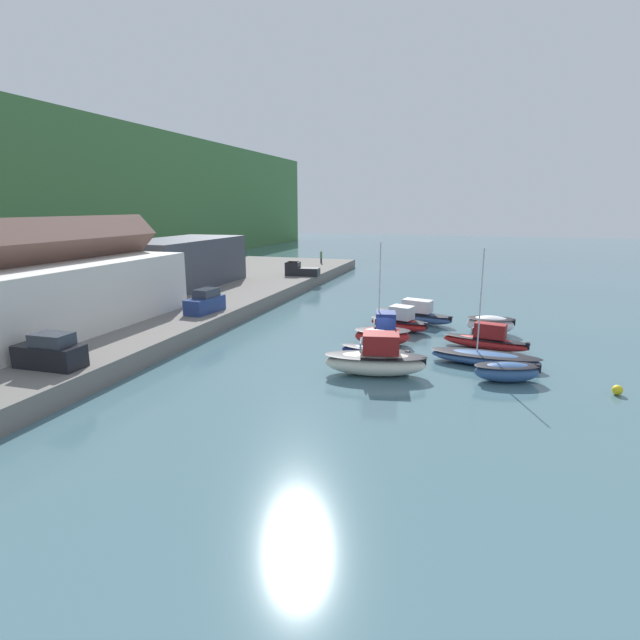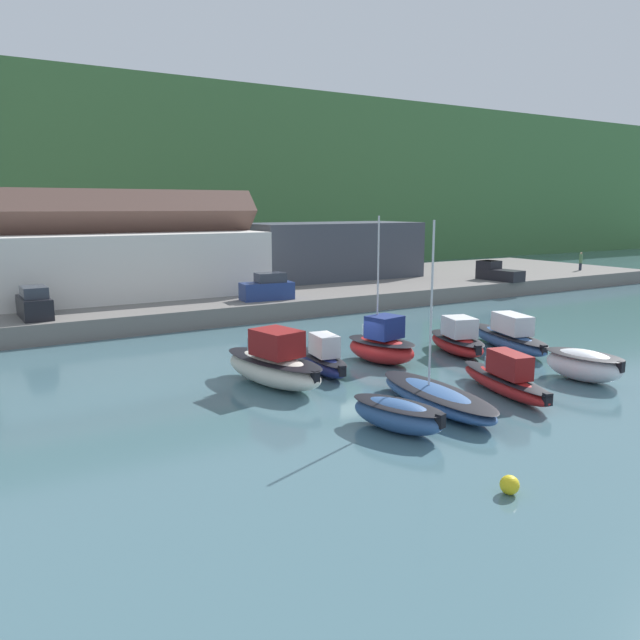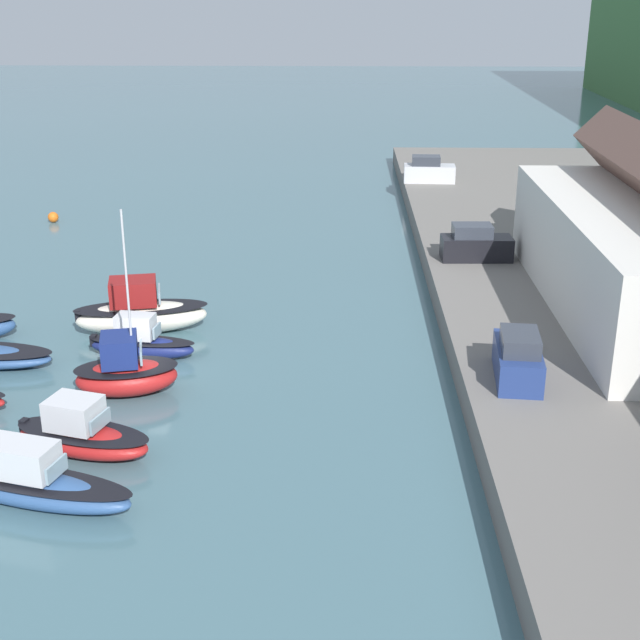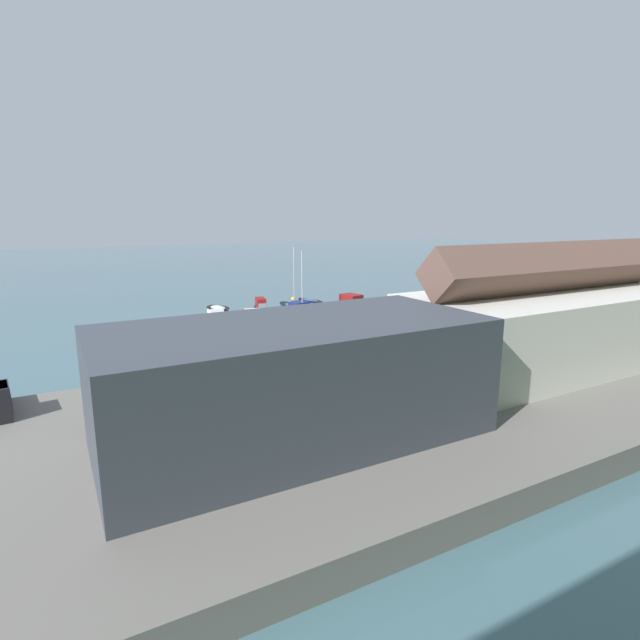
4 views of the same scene
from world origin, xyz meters
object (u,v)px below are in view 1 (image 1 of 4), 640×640
Objects in this scene: moored_boat_0 at (376,360)px; moored_boat_8 at (490,324)px; moored_boat_2 at (383,333)px; mooring_buoy_0 at (617,390)px; moored_boat_5 at (507,371)px; parked_car_1 at (50,353)px; moored_boat_4 at (414,314)px; moored_boat_6 at (485,358)px; moored_boat_1 at (375,350)px; person_on_quay at (321,257)px; moored_boat_3 at (399,322)px; parked_car_0 at (205,302)px; pickup_truck_0 at (300,270)px; moored_boat_7 at (486,340)px.

moored_boat_0 reaches higher than moored_boat_8.
mooring_buoy_0 is at bearing -125.05° from moored_boat_2.
moored_boat_8 is at bearing 28.23° from mooring_buoy_0.
moored_boat_5 is at bearing 85.60° from mooring_buoy_0.
moored_boat_5 is at bearing -71.02° from parked_car_1.
moored_boat_4 is at bearing -20.97° from moored_boat_2.
mooring_buoy_0 is at bearing -75.42° from parked_car_1.
moored_boat_0 is 8.32m from moored_boat_6.
moored_boat_1 is 9.24m from moored_boat_5.
moored_boat_6 reaches higher than moored_boat_1.
person_on_quay is (50.52, 19.85, 1.46)m from moored_boat_0.
moored_boat_3 is (9.44, -0.28, 0.04)m from moored_boat_1.
person_on_quay is (45.98, 26.80, 2.00)m from moored_boat_6.
person_on_quay is at bearing 34.81° from moored_boat_6.
moored_boat_4 is 13.41m from moored_boat_6.
moored_boat_3 is 17.98m from parked_car_0.
person_on_quay is (43.12, 18.91, 1.50)m from moored_boat_2.
mooring_buoy_0 is at bearing -145.30° from person_on_quay.
moored_boat_5 is at bearing -152.68° from moored_boat_6.
moored_boat_1 is 35.89m from pickup_truck_0.
moored_boat_2 is (7.40, 0.94, -0.04)m from moored_boat_0.
mooring_buoy_0 is (-3.70, -7.59, -0.22)m from moored_boat_6.
moored_boat_2 reaches higher than moored_boat_3.
parked_car_0 reaches higher than person_on_quay.
moored_boat_2 is 13.65× the size of mooring_buoy_0.
parked_car_1 is at bearing 156.47° from moored_boat_3.
moored_boat_1 is 15.47m from mooring_buoy_0.
moored_boat_3 is 28.19m from pickup_truck_0.
parked_car_1 is at bearing 131.81° from moored_boat_1.
moored_boat_5 is 28.62m from parked_car_1.
moored_boat_7 is 49.70m from person_on_quay.
parked_car_1 is (-12.00, 17.75, 1.57)m from moored_boat_1.
moored_boat_0 reaches higher than moored_boat_4.
parked_car_0 reaches higher than moored_boat_8.
parked_car_0 is (7.21, 26.15, 1.67)m from moored_boat_5.
moored_boat_7 reaches higher than moored_boat_5.
moored_boat_0 is 7.46m from moored_boat_2.
moored_boat_0 is 0.87× the size of moored_boat_2.
parked_car_1 is at bearing 173.62° from pickup_truck_0.
moored_boat_3 is at bearing 46.52° from moored_boat_6.
moored_boat_2 is at bearing -48.96° from parked_car_1.
person_on_quay reaches higher than moored_boat_1.
moored_boat_3 reaches higher than moored_boat_8.
parked_car_0 reaches higher than pickup_truck_0.
parked_car_1 is at bearing -178.66° from person_on_quay.
person_on_quay reaches higher than moored_boat_4.
moored_boat_1 reaches higher than mooring_buoy_0.
pickup_truck_0 is (20.63, 25.50, 1.40)m from moored_boat_8.
parked_car_0 is 1.02× the size of parked_car_1.
pickup_truck_0 reaches higher than moored_boat_1.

